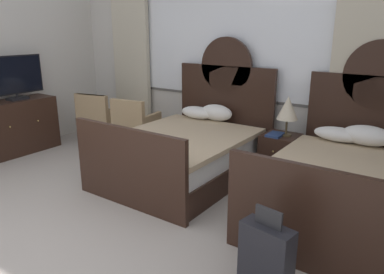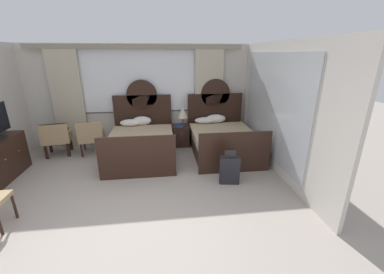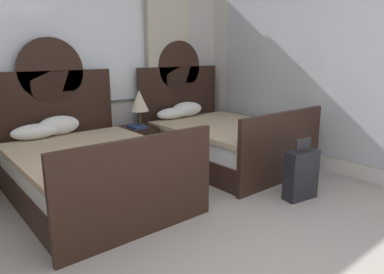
{
  "view_description": "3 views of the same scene",
  "coord_description": "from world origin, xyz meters",
  "px_view_note": "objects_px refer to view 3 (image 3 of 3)",
  "views": [
    {
      "loc": [
        2.73,
        -1.19,
        1.91
      ],
      "look_at": [
        0.5,
        1.99,
        0.76
      ],
      "focal_mm": 34.4,
      "sensor_mm": 36.0,
      "label": 1
    },
    {
      "loc": [
        0.58,
        -3.09,
        2.46
      ],
      "look_at": [
        1.21,
        1.96,
        0.67
      ],
      "focal_mm": 22.42,
      "sensor_mm": 36.0,
      "label": 2
    },
    {
      "loc": [
        -1.42,
        -0.99,
        1.6
      ],
      "look_at": [
        1.23,
        2.19,
        0.59
      ],
      "focal_mm": 32.3,
      "sensor_mm": 36.0,
      "label": 3
    }
  ],
  "objects_px": {
    "table_lamp_on_nightstand": "(139,101)",
    "bed_near_window": "(89,168)",
    "nightstand_between_beds": "(137,146)",
    "bed_near_mirror": "(220,139)",
    "book_on_nightstand": "(137,127)",
    "suitcase_on_floor": "(301,175)"
  },
  "relations": [
    {
      "from": "suitcase_on_floor",
      "to": "book_on_nightstand",
      "type": "bearing_deg",
      "value": 111.47
    },
    {
      "from": "nightstand_between_beds",
      "to": "suitcase_on_floor",
      "type": "distance_m",
      "value": 2.34
    },
    {
      "from": "bed_near_mirror",
      "to": "suitcase_on_floor",
      "type": "distance_m",
      "value": 1.55
    },
    {
      "from": "table_lamp_on_nightstand",
      "to": "bed_near_window",
      "type": "bearing_deg",
      "value": -148.24
    },
    {
      "from": "nightstand_between_beds",
      "to": "table_lamp_on_nightstand",
      "type": "distance_m",
      "value": 0.65
    },
    {
      "from": "bed_near_window",
      "to": "book_on_nightstand",
      "type": "xyz_separation_m",
      "value": [
        0.98,
        0.58,
        0.24
      ]
    },
    {
      "from": "table_lamp_on_nightstand",
      "to": "book_on_nightstand",
      "type": "xyz_separation_m",
      "value": [
        -0.11,
        -0.09,
        -0.34
      ]
    },
    {
      "from": "bed_near_window",
      "to": "nightstand_between_beds",
      "type": "distance_m",
      "value": 1.22
    },
    {
      "from": "bed_near_mirror",
      "to": "nightstand_between_beds",
      "type": "xyz_separation_m",
      "value": [
        -1.01,
        0.67,
        -0.07
      ]
    },
    {
      "from": "bed_near_mirror",
      "to": "table_lamp_on_nightstand",
      "type": "relative_size",
      "value": 4.14
    },
    {
      "from": "table_lamp_on_nightstand",
      "to": "book_on_nightstand",
      "type": "height_order",
      "value": "table_lamp_on_nightstand"
    },
    {
      "from": "suitcase_on_floor",
      "to": "table_lamp_on_nightstand",
      "type": "bearing_deg",
      "value": 108.22
    },
    {
      "from": "bed_near_window",
      "to": "book_on_nightstand",
      "type": "relative_size",
      "value": 8.2
    },
    {
      "from": "bed_near_mirror",
      "to": "nightstand_between_beds",
      "type": "bearing_deg",
      "value": 146.64
    },
    {
      "from": "bed_near_window",
      "to": "book_on_nightstand",
      "type": "distance_m",
      "value": 1.16
    },
    {
      "from": "bed_near_mirror",
      "to": "suitcase_on_floor",
      "type": "height_order",
      "value": "bed_near_mirror"
    },
    {
      "from": "bed_near_window",
      "to": "nightstand_between_beds",
      "type": "xyz_separation_m",
      "value": [
        1.02,
        0.67,
        -0.07
      ]
    },
    {
      "from": "bed_near_window",
      "to": "book_on_nightstand",
      "type": "bearing_deg",
      "value": 30.73
    },
    {
      "from": "nightstand_between_beds",
      "to": "book_on_nightstand",
      "type": "bearing_deg",
      "value": -115.45
    },
    {
      "from": "nightstand_between_beds",
      "to": "book_on_nightstand",
      "type": "distance_m",
      "value": 0.32
    },
    {
      "from": "table_lamp_on_nightstand",
      "to": "suitcase_on_floor",
      "type": "xyz_separation_m",
      "value": [
        0.72,
        -2.2,
        -0.65
      ]
    },
    {
      "from": "bed_near_window",
      "to": "table_lamp_on_nightstand",
      "type": "relative_size",
      "value": 4.14
    }
  ]
}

